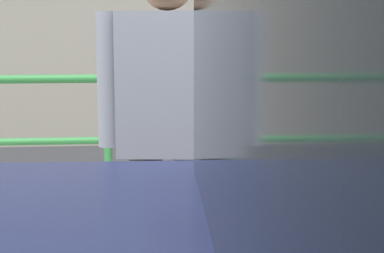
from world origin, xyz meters
TOP-DOWN VIEW (x-y plane):
  - parking_meter at (-0.12, 0.46)m, footprint 0.18×0.19m
  - pedestrian_at_meter at (-0.57, 0.47)m, footprint 0.64×0.42m
  - background_railing at (0.00, 2.25)m, footprint 24.06×0.06m
  - backdrop_wall at (0.00, 5.62)m, footprint 32.00×0.50m

SIDE VIEW (x-z plane):
  - background_railing at x=0.00m, z-range 0.35..1.36m
  - pedestrian_at_meter at x=-0.57m, z-range 0.25..1.91m
  - parking_meter at x=-0.12m, z-range 0.46..1.86m
  - backdrop_wall at x=0.00m, z-range 0.00..3.46m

